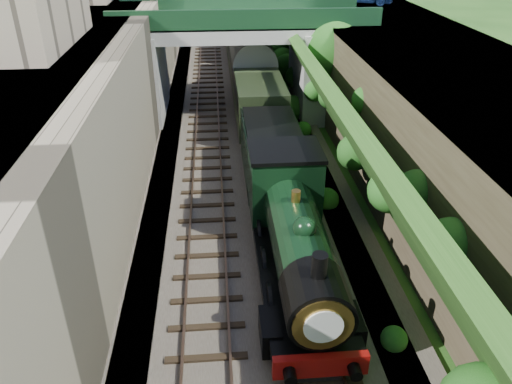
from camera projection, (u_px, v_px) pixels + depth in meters
name	position (u px, v px, depth m)	size (l,w,h in m)	color
trackbed	(240.00, 134.00, 30.92)	(10.00, 90.00, 0.20)	#473F38
retaining_wall	(144.00, 82.00, 28.88)	(1.00, 90.00, 7.00)	#756B56
street_plateau_left	(83.00, 83.00, 28.62)	(6.00, 90.00, 7.00)	#262628
street_plateau_right	(396.00, 82.00, 30.15)	(8.00, 90.00, 6.25)	#262628
embankment_slope	(332.00, 106.00, 27.57)	(4.53, 90.00, 6.37)	#1E4714
track_left	(208.00, 132.00, 30.71)	(2.50, 90.00, 0.20)	black
track_right	(259.00, 131.00, 30.94)	(2.50, 90.00, 0.20)	black
road_bridge	(250.00, 53.00, 32.55)	(16.00, 6.40, 7.25)	gray
tree	(333.00, 51.00, 30.58)	(3.60, 3.80, 6.60)	black
locomotive	(295.00, 237.00, 17.72)	(3.10, 10.23, 3.83)	black
tender	(272.00, 157.00, 24.27)	(2.70, 6.00, 3.05)	black
coach_front	(252.00, 76.00, 35.05)	(2.90, 18.00, 3.70)	black
coach_middle	(238.00, 25.00, 51.45)	(2.90, 18.00, 3.70)	black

